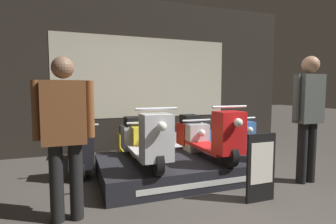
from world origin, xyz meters
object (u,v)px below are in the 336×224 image
object	(u,v)px
scooter_backrow_1	(134,145)
scooter_backrow_3	(224,138)
scooter_backrow_2	(182,141)
person_right_browsing	(308,111)
person_left_browsing	(65,127)
scooter_display_left	(143,139)
scooter_backrow_0	(80,149)
scooter_display_right	(206,135)
price_sign_board	(261,167)

from	to	relation	value
scooter_backrow_1	scooter_backrow_3	world-z (taller)	same
scooter_backrow_2	scooter_backrow_3	distance (m)	0.91
scooter_backrow_3	person_right_browsing	bearing A→B (deg)	-83.04
scooter_backrow_2	person_left_browsing	bearing A→B (deg)	-138.37
scooter_display_left	scooter_backrow_0	bearing A→B (deg)	130.22
scooter_backrow_1	person_left_browsing	bearing A→B (deg)	-121.40
scooter_backrow_3	scooter_backrow_1	bearing A→B (deg)	180.00
scooter_display_right	price_sign_board	xyz separation A→B (m)	(0.12, -1.10, -0.21)
scooter_backrow_2	price_sign_board	world-z (taller)	scooter_backrow_2
scooter_backrow_2	price_sign_board	bearing A→B (deg)	-87.10
scooter_backrow_2	price_sign_board	size ratio (longest dim) A/B	2.08
scooter_display_right	price_sign_board	distance (m)	1.12
person_right_browsing	scooter_display_left	bearing A→B (deg)	159.44
scooter_backrow_2	price_sign_board	xyz separation A→B (m)	(0.10, -2.07, 0.08)
scooter_backrow_3	scooter_backrow_2	bearing A→B (deg)	180.00
scooter_display_left	person_left_browsing	size ratio (longest dim) A/B	1.03
scooter_backrow_0	person_left_browsing	xyz separation A→B (m)	(-0.17, -1.77, 0.61)
scooter_backrow_1	person_right_browsing	bearing A→B (deg)	-40.97
scooter_backrow_3	person_right_browsing	xyz separation A→B (m)	(0.22, -1.77, 0.68)
scooter_display_left	price_sign_board	distance (m)	1.57
scooter_backrow_3	person_right_browsing	world-z (taller)	person_right_browsing
scooter_display_left	price_sign_board	xyz separation A→B (m)	(1.10, -1.10, -0.21)
scooter_backrow_0	price_sign_board	size ratio (longest dim) A/B	2.08
scooter_backrow_1	scooter_backrow_3	xyz separation A→B (m)	(1.82, 0.00, 0.00)
scooter_backrow_3	person_left_browsing	xyz separation A→B (m)	(-2.90, -1.77, 0.61)
scooter_backrow_0	scooter_backrow_1	size ratio (longest dim) A/B	1.00
scooter_display_right	price_sign_board	size ratio (longest dim) A/B	2.08
scooter_display_left	person_left_browsing	bearing A→B (deg)	-141.17
scooter_display_right	scooter_backrow_1	size ratio (longest dim) A/B	1.00
person_right_browsing	price_sign_board	distance (m)	1.22
scooter_display_left	scooter_backrow_2	world-z (taller)	scooter_display_left
scooter_backrow_2	person_right_browsing	size ratio (longest dim) A/B	0.95
scooter_backrow_0	person_left_browsing	bearing A→B (deg)	-95.46
person_left_browsing	scooter_display_right	bearing A→B (deg)	21.94
person_right_browsing	scooter_backrow_0	bearing A→B (deg)	149.03
scooter_display_right	scooter_backrow_0	distance (m)	2.07
scooter_backrow_1	person_right_browsing	world-z (taller)	person_right_browsing
scooter_backrow_0	scooter_display_left	bearing A→B (deg)	-49.78
scooter_backrow_0	scooter_backrow_3	bearing A→B (deg)	0.00
scooter_display_left	scooter_backrow_3	size ratio (longest dim) A/B	1.00
scooter_display_left	scooter_backrow_1	distance (m)	1.02
price_sign_board	scooter_backrow_2	bearing A→B (deg)	92.90
scooter_backrow_0	person_left_browsing	size ratio (longest dim) A/B	1.03
scooter_backrow_1	scooter_backrow_2	world-z (taller)	same
scooter_backrow_3	person_left_browsing	distance (m)	3.45
scooter_backrow_2	person_left_browsing	xyz separation A→B (m)	(-1.99, -1.77, 0.61)
scooter_backrow_0	scooter_backrow_2	distance (m)	1.82
scooter_backrow_3	person_left_browsing	size ratio (longest dim) A/B	1.03
scooter_backrow_1	scooter_backrow_3	size ratio (longest dim) A/B	1.00
person_right_browsing	price_sign_board	bearing A→B (deg)	-163.71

